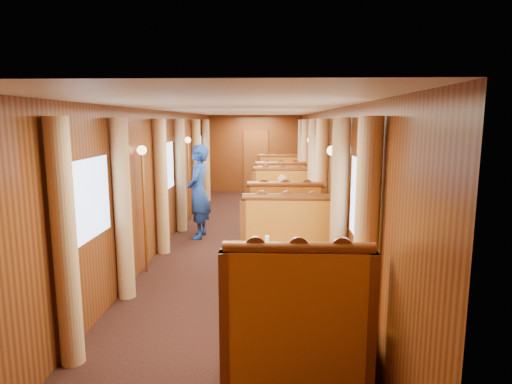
{
  "coord_description": "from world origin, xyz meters",
  "views": [
    {
      "loc": [
        0.53,
        -8.03,
        2.3
      ],
      "look_at": [
        0.25,
        -0.47,
        1.05
      ],
      "focal_mm": 30.0,
      "sensor_mm": 36.0,
      "label": 1
    }
  ],
  "objects_px": {
    "steward": "(199,192)",
    "teapot_left": "(275,261)",
    "banquette_near_aft": "(288,262)",
    "table_near": "(291,296)",
    "banquette_mid_aft": "(282,210)",
    "teapot_back": "(285,256)",
    "table_mid": "(283,223)",
    "rose_vase_mid": "(282,194)",
    "banquette_far_aft": "(279,185)",
    "tea_tray": "(280,263)",
    "fruit_plate": "(316,266)",
    "banquette_near_fwd": "(296,337)",
    "banquette_far_fwd": "(280,198)",
    "banquette_mid_fwd": "(284,234)",
    "table_far": "(280,193)",
    "teapot_right": "(292,262)",
    "rose_vase_far": "(279,173)",
    "passenger": "(282,197)"
  },
  "relations": [
    {
      "from": "table_mid",
      "to": "rose_vase_mid",
      "type": "bearing_deg",
      "value": 170.04
    },
    {
      "from": "table_far",
      "to": "teapot_back",
      "type": "xyz_separation_m",
      "value": [
        -0.06,
        -6.93,
        0.44
      ]
    },
    {
      "from": "banquette_mid_aft",
      "to": "teapot_back",
      "type": "xyz_separation_m",
      "value": [
        -0.06,
        -4.44,
        0.39
      ]
    },
    {
      "from": "banquette_mid_fwd",
      "to": "teapot_back",
      "type": "bearing_deg",
      "value": -91.49
    },
    {
      "from": "tea_tray",
      "to": "rose_vase_far",
      "type": "height_order",
      "value": "rose_vase_far"
    },
    {
      "from": "steward",
      "to": "teapot_back",
      "type": "bearing_deg",
      "value": 25.15
    },
    {
      "from": "banquette_near_fwd",
      "to": "teapot_left",
      "type": "height_order",
      "value": "banquette_near_fwd"
    },
    {
      "from": "table_near",
      "to": "banquette_mid_aft",
      "type": "relative_size",
      "value": 0.78
    },
    {
      "from": "table_near",
      "to": "teapot_left",
      "type": "distance_m",
      "value": 0.5
    },
    {
      "from": "tea_tray",
      "to": "fruit_plate",
      "type": "relative_size",
      "value": 1.66
    },
    {
      "from": "teapot_back",
      "to": "fruit_plate",
      "type": "height_order",
      "value": "teapot_back"
    },
    {
      "from": "fruit_plate",
      "to": "passenger",
      "type": "xyz_separation_m",
      "value": [
        -0.26,
        4.38,
        -0.03
      ]
    },
    {
      "from": "steward",
      "to": "banquette_near_aft",
      "type": "bearing_deg",
      "value": 32.94
    },
    {
      "from": "table_mid",
      "to": "banquette_far_fwd",
      "type": "bearing_deg",
      "value": 90.0
    },
    {
      "from": "steward",
      "to": "banquette_far_fwd",
      "type": "bearing_deg",
      "value": 144.91
    },
    {
      "from": "table_near",
      "to": "rose_vase_mid",
      "type": "relative_size",
      "value": 2.92
    },
    {
      "from": "banquette_mid_fwd",
      "to": "rose_vase_far",
      "type": "distance_m",
      "value": 4.53
    },
    {
      "from": "table_near",
      "to": "table_mid",
      "type": "distance_m",
      "value": 3.5
    },
    {
      "from": "teapot_left",
      "to": "rose_vase_mid",
      "type": "relative_size",
      "value": 0.52
    },
    {
      "from": "banquette_mid_aft",
      "to": "steward",
      "type": "distance_m",
      "value": 1.9
    },
    {
      "from": "table_near",
      "to": "teapot_right",
      "type": "xyz_separation_m",
      "value": [
        0.01,
        -0.11,
        0.44
      ]
    },
    {
      "from": "banquette_mid_aft",
      "to": "teapot_right",
      "type": "height_order",
      "value": "banquette_mid_aft"
    },
    {
      "from": "banquette_mid_fwd",
      "to": "rose_vase_mid",
      "type": "height_order",
      "value": "banquette_mid_fwd"
    },
    {
      "from": "banquette_far_fwd",
      "to": "teapot_left",
      "type": "xyz_separation_m",
      "value": [
        -0.18,
        -6.11,
        0.4
      ]
    },
    {
      "from": "table_far",
      "to": "steward",
      "type": "relative_size",
      "value": 0.56
    },
    {
      "from": "table_near",
      "to": "banquette_far_fwd",
      "type": "bearing_deg",
      "value": 90.0
    },
    {
      "from": "banquette_near_aft",
      "to": "tea_tray",
      "type": "relative_size",
      "value": 3.94
    },
    {
      "from": "banquette_far_fwd",
      "to": "banquette_near_fwd",
      "type": "bearing_deg",
      "value": -90.0
    },
    {
      "from": "tea_tray",
      "to": "teapot_back",
      "type": "relative_size",
      "value": 2.11
    },
    {
      "from": "table_far",
      "to": "rose_vase_far",
      "type": "relative_size",
      "value": 2.92
    },
    {
      "from": "table_near",
      "to": "teapot_right",
      "type": "bearing_deg",
      "value": -86.49
    },
    {
      "from": "banquette_near_aft",
      "to": "teapot_right",
      "type": "distance_m",
      "value": 1.19
    },
    {
      "from": "banquette_near_fwd",
      "to": "table_near",
      "type": "bearing_deg",
      "value": 90.0
    },
    {
      "from": "banquette_near_aft",
      "to": "banquette_far_fwd",
      "type": "bearing_deg",
      "value": 90.0
    },
    {
      "from": "table_near",
      "to": "fruit_plate",
      "type": "distance_m",
      "value": 0.49
    },
    {
      "from": "teapot_back",
      "to": "rose_vase_far",
      "type": "distance_m",
      "value": 6.92
    },
    {
      "from": "table_mid",
      "to": "rose_vase_far",
      "type": "bearing_deg",
      "value": 90.62
    },
    {
      "from": "banquette_mid_fwd",
      "to": "steward",
      "type": "xyz_separation_m",
      "value": [
        -1.67,
        1.27,
        0.51
      ]
    },
    {
      "from": "steward",
      "to": "teapot_left",
      "type": "bearing_deg",
      "value": 22.61
    },
    {
      "from": "table_far",
      "to": "teapot_left",
      "type": "distance_m",
      "value": 7.14
    },
    {
      "from": "table_near",
      "to": "banquette_far_aft",
      "type": "relative_size",
      "value": 0.78
    },
    {
      "from": "teapot_right",
      "to": "rose_vase_mid",
      "type": "relative_size",
      "value": 0.44
    },
    {
      "from": "banquette_mid_aft",
      "to": "passenger",
      "type": "relative_size",
      "value": 1.76
    },
    {
      "from": "table_mid",
      "to": "fruit_plate",
      "type": "height_order",
      "value": "fruit_plate"
    },
    {
      "from": "banquette_far_aft",
      "to": "rose_vase_mid",
      "type": "relative_size",
      "value": 3.72
    },
    {
      "from": "banquette_near_aft",
      "to": "rose_vase_mid",
      "type": "distance_m",
      "value": 2.54
    },
    {
      "from": "banquette_far_aft",
      "to": "tea_tray",
      "type": "bearing_deg",
      "value": -90.85
    },
    {
      "from": "banquette_mid_fwd",
      "to": "banquette_far_aft",
      "type": "distance_m",
      "value": 5.53
    },
    {
      "from": "rose_vase_mid",
      "to": "teapot_right",
      "type": "bearing_deg",
      "value": -89.6
    },
    {
      "from": "tea_tray",
      "to": "steward",
      "type": "relative_size",
      "value": 0.18
    }
  ]
}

